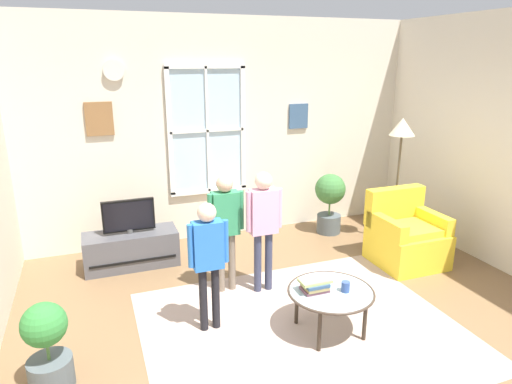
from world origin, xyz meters
TOP-DOWN VIEW (x-y plane):
  - ground_plane at (0.00, 0.00)m, footprint 5.85×6.13m
  - back_wall at (-0.01, 2.82)m, footprint 5.25×0.17m
  - area_rug at (-0.08, 0.25)m, footprint 2.82×2.36m
  - tv_stand at (-1.39, 2.15)m, footprint 1.08×0.44m
  - television at (-1.39, 2.15)m, footprint 0.59×0.08m
  - armchair at (1.70, 1.10)m, footprint 0.76×0.74m
  - coffee_table at (0.14, 0.13)m, footprint 0.77×0.77m
  - book_stack at (0.00, 0.18)m, footprint 0.28×0.19m
  - cup at (0.25, 0.08)m, footprint 0.08×0.08m
  - remote_near_books at (0.13, 0.20)m, footprint 0.11×0.14m
  - person_blue_shirt at (-0.86, 0.56)m, footprint 0.36×0.17m
  - person_green_shirt at (-0.51, 1.19)m, footprint 0.38×0.17m
  - person_pink_shirt at (-0.15, 1.05)m, footprint 0.39×0.18m
  - potted_plant_by_window at (1.33, 2.28)m, footprint 0.42×0.42m
  - potted_plant_corner at (-2.18, 0.23)m, footprint 0.33×0.33m
  - floor_lamp at (1.99, 1.71)m, footprint 0.32×0.32m

SIDE VIEW (x-z plane):
  - ground_plane at x=0.00m, z-range -0.02..0.00m
  - area_rug at x=-0.08m, z-range 0.00..0.01m
  - tv_stand at x=-1.39m, z-range 0.00..0.42m
  - armchair at x=1.70m, z-range -0.11..0.76m
  - potted_plant_corner at x=-2.18m, z-range 0.01..0.71m
  - coffee_table at x=0.14m, z-range 0.18..0.60m
  - remote_near_books at x=0.13m, z-range 0.41..0.43m
  - cup at x=0.25m, z-range 0.41..0.51m
  - book_stack at x=0.00m, z-range 0.41..0.53m
  - potted_plant_by_window at x=1.33m, z-range 0.07..0.92m
  - television at x=-1.39m, z-range 0.43..0.83m
  - person_blue_shirt at x=-0.86m, z-range 0.15..1.36m
  - person_green_shirt at x=-0.51m, z-range 0.16..1.43m
  - person_pink_shirt at x=-0.15m, z-range 0.16..1.46m
  - floor_lamp at x=1.99m, z-range 0.56..2.22m
  - back_wall at x=-0.01m, z-range 0.00..2.90m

